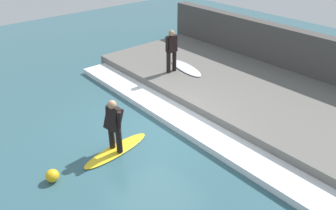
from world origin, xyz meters
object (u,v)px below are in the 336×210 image
Objects in this scene: marker_buoy at (52,176)px; surfboard_waiting_near at (186,68)px; surfer_waiting_near at (172,49)px; surfer_riding at (114,123)px; surfboard_riding at (116,150)px.

surfboard_waiting_near is at bearing 18.62° from marker_buoy.
surfer_waiting_near is at bearing 165.76° from surfboard_waiting_near.
surfboard_waiting_near is 6.24× the size of marker_buoy.
surfer_riding is 1.83m from marker_buoy.
surfboard_riding is at bearing -0.02° from marker_buoy.
marker_buoy is (-1.69, 0.00, 0.12)m from surfboard_riding.
surfboard_waiting_near reaches higher than marker_buoy.
surfer_riding is 4.40m from surfer_waiting_near.
surfer_waiting_near is 1.01m from surfboard_waiting_near.
surfboard_waiting_near is at bearing 25.06° from surfer_riding.
surfboard_riding is at bearing -154.94° from surfboard_waiting_near.
surfboard_waiting_near reaches higher than surfboard_riding.
surfer_waiting_near reaches higher than surfboard_riding.
surfer_waiting_near reaches higher than marker_buoy.
surfer_waiting_near is 0.80× the size of surfboard_waiting_near.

